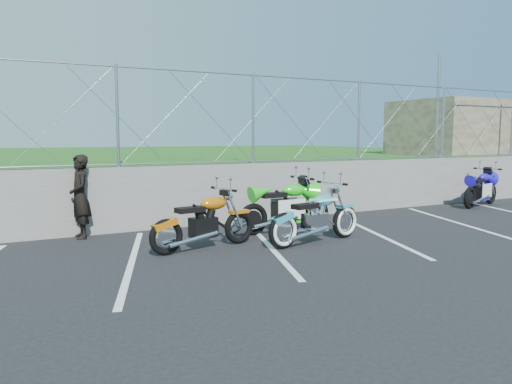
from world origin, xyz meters
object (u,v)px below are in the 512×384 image
cruiser_turquoise (317,219)px  person_standing (80,197)px  sportbike_blue (481,190)px  sportbike_green (287,209)px  naked_orange (206,224)px

cruiser_turquoise → person_standing: person_standing is taller
sportbike_blue → person_standing: size_ratio=1.24×
sportbike_blue → person_standing: (-10.38, 0.59, 0.34)m
sportbike_green → person_standing: size_ratio=1.34×
cruiser_turquoise → sportbike_blue: 6.95m
sportbike_blue → naked_orange: bearing=173.1°
cruiser_turquoise → naked_orange: (-1.94, 0.47, 0.00)m
cruiser_turquoise → sportbike_blue: cruiser_turquoise is taller
naked_orange → person_standing: 2.61m
sportbike_green → person_standing: bearing=161.1°
naked_orange → sportbike_blue: (8.66, 1.34, 0.01)m
cruiser_turquoise → sportbike_green: size_ratio=1.02×
naked_orange → person_standing: person_standing is taller
sportbike_green → person_standing: 3.96m
cruiser_turquoise → naked_orange: size_ratio=1.06×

